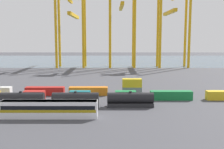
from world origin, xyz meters
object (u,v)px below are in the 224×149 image
Objects in this scene: shipping_container_3 at (79,95)px; shipping_container_4 at (124,95)px; freight_tank_row at (47,100)px; gantry_crane_central at (121,17)px; shipping_container_9 at (44,91)px; gantry_crane_east at (171,20)px; shipping_container_5 at (170,95)px; gantry_crane_west at (70,22)px.

shipping_container_3 is 1.00× the size of shipping_container_4.
gantry_crane_central is at bearing 77.22° from freight_tank_row.
freight_tank_row is at bearing -73.39° from shipping_container_9.
freight_tank_row is 1.18× the size of gantry_crane_east.
gantry_crane_east is (46.17, 91.73, 27.02)m from shipping_container_3.
shipping_container_3 is 97.62m from gantry_crane_central.
shipping_container_3 and shipping_container_9 have the same top height.
shipping_container_4 is 0.50× the size of shipping_container_5.
shipping_container_3 is at bearing -29.03° from shipping_container_9.
gantry_crane_west reaches higher than shipping_container_5.
shipping_container_5 is 97.61m from gantry_crane_east.
gantry_crane_central is at bearing 179.72° from gantry_crane_east.
shipping_container_3 is at bearing 48.63° from freight_tank_row.
gantry_crane_central reaches higher than freight_tank_row.
shipping_container_4 and shipping_container_9 have the same top height.
shipping_container_5 is 0.26× the size of gantry_crane_east.
gantry_crane_west reaches higher than shipping_container_9.
freight_tank_row is 4.55× the size of shipping_container_5.
gantry_crane_west is at bearing 107.19° from shipping_container_4.
shipping_container_4 and shipping_container_5 have the same top height.
gantry_crane_central reaches higher than gantry_crane_east.
shipping_container_9 is 0.24× the size of gantry_crane_central.
freight_tank_row is 9.12× the size of shipping_container_3.
freight_tank_row is 11.10m from shipping_container_3.
gantry_crane_east reaches higher than shipping_container_4.
shipping_container_3 and shipping_container_5 have the same top height.
gantry_crane_central reaches higher than shipping_container_9.
shipping_container_9 is 94.20m from gantry_crane_central.
shipping_container_3 is (7.33, 8.32, -0.64)m from freight_tank_row.
shipping_container_4 is 0.13× the size of gantry_crane_west.
shipping_container_3 is 13.45m from shipping_container_9.
gantry_crane_west is 61.55m from gantry_crane_east.
shipping_container_3 is at bearing 180.00° from shipping_container_4.
shipping_container_3 is 106.19m from gantry_crane_east.
shipping_container_4 is 101.12m from gantry_crane_east.
gantry_crane_west is 0.90× the size of gantry_crane_central.
gantry_crane_central is at bearing 72.35° from shipping_container_9.
gantry_crane_central reaches higher than shipping_container_3.
gantry_crane_east is at bearing -0.28° from gantry_crane_central.
shipping_container_4 is (13.31, 0.00, 0.00)m from shipping_container_3.
gantry_crane_central is 30.84m from gantry_crane_east.
gantry_crane_west reaches higher than shipping_container_3.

